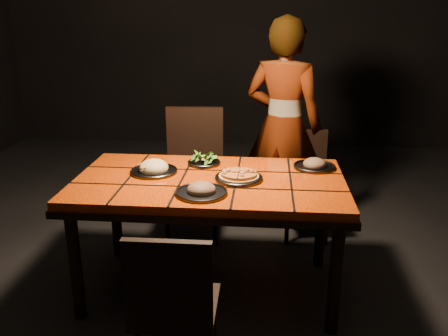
# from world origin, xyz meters

# --- Properties ---
(room_shell) EXTENTS (6.04, 7.04, 3.08)m
(room_shell) POSITION_xyz_m (0.00, 0.00, 1.50)
(room_shell) COLOR black
(room_shell) RESTS_ON ground
(dining_table) EXTENTS (1.62, 0.92, 0.75)m
(dining_table) POSITION_xyz_m (0.00, 0.00, 0.67)
(dining_table) COLOR #E74807
(dining_table) RESTS_ON ground
(chair_near) EXTENTS (0.38, 0.38, 0.83)m
(chair_near) POSITION_xyz_m (-0.06, -0.87, 0.47)
(chair_near) COLOR black
(chair_near) RESTS_ON ground
(chair_far_left) EXTENTS (0.47, 0.47, 0.99)m
(chair_far_left) POSITION_xyz_m (-0.23, 0.85, 0.57)
(chair_far_left) COLOR black
(chair_far_left) RESTS_ON ground
(chair_far_right) EXTENTS (0.41, 0.41, 0.82)m
(chair_far_right) POSITION_xyz_m (0.63, 0.89, 0.47)
(chair_far_right) COLOR black
(chair_far_right) RESTS_ON ground
(diner) EXTENTS (0.71, 0.57, 1.68)m
(diner) POSITION_xyz_m (0.46, 1.02, 0.84)
(diner) COLOR brown
(diner) RESTS_ON ground
(plate_pizza) EXTENTS (0.29, 0.29, 0.04)m
(plate_pizza) POSITION_xyz_m (0.17, -0.00, 0.77)
(plate_pizza) COLOR #3A3A3F
(plate_pizza) RESTS_ON dining_table
(plate_pasta) EXTENTS (0.29, 0.29, 0.10)m
(plate_pasta) POSITION_xyz_m (-0.36, 0.08, 0.77)
(plate_pasta) COLOR #3A3A3F
(plate_pasta) RESTS_ON dining_table
(plate_salad) EXTENTS (0.21, 0.21, 0.07)m
(plate_salad) POSITION_xyz_m (-0.07, 0.27, 0.78)
(plate_salad) COLOR #3A3A3F
(plate_salad) RESTS_ON dining_table
(plate_mushroom_a) EXTENTS (0.29, 0.29, 0.09)m
(plate_mushroom_a) POSITION_xyz_m (-0.01, -0.26, 0.77)
(plate_mushroom_a) COLOR #3A3A3F
(plate_mushroom_a) RESTS_ON dining_table
(plate_mushroom_b) EXTENTS (0.26, 0.26, 0.09)m
(plate_mushroom_b) POSITION_xyz_m (0.64, 0.26, 0.77)
(plate_mushroom_b) COLOR #3A3A3F
(plate_mushroom_b) RESTS_ON dining_table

